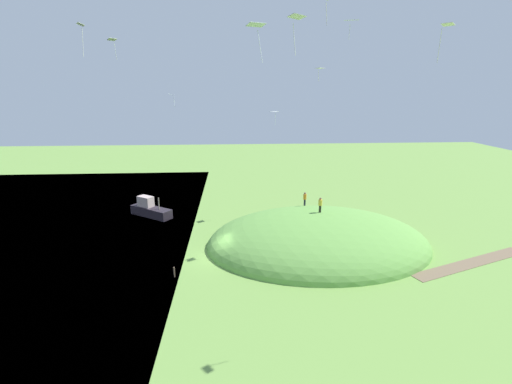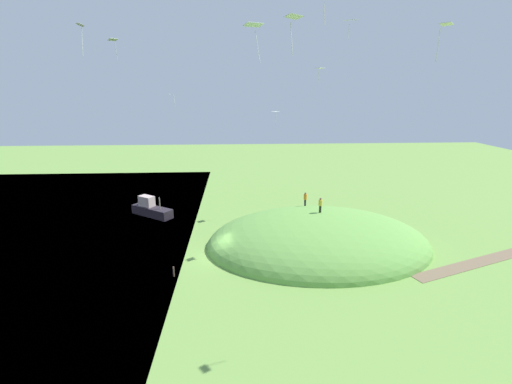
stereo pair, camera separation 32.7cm
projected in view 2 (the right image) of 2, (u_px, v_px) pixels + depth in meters
ground_plane at (218, 257)px, 36.16m from camera, size 160.00×160.00×0.00m
grass_hill at (318, 245)px, 38.97m from camera, size 23.88×17.77×6.97m
dirt_path at (472, 264)px, 34.68m from camera, size 14.18×6.54×0.04m
boat_on_lake at (151, 209)px, 48.08m from camera, size 6.00×4.96×2.76m
person_watching_kites at (320, 203)px, 38.45m from camera, size 0.43×0.43×1.67m
person_on_hilltop at (305, 197)px, 42.67m from camera, size 0.52×0.52×1.66m
kite_0 at (445, 29)px, 19.89m from camera, size 0.73×0.77×2.06m
kite_1 at (294, 18)px, 18.44m from camera, size 0.92×1.14×1.92m
kite_2 at (172, 95)px, 35.76m from camera, size 0.59×0.77×1.26m
kite_3 at (254, 27)px, 19.54m from camera, size 1.15×0.98×2.03m
kite_4 at (320, 69)px, 33.98m from camera, size 1.03×0.99×1.27m
kite_6 at (113, 41)px, 37.43m from camera, size 1.05×1.07×2.11m
kite_7 at (351, 21)px, 25.97m from camera, size 1.19×0.98×1.36m
kite_8 at (275, 112)px, 44.82m from camera, size 1.13×1.05×1.71m
kite_10 at (81, 28)px, 24.71m from camera, size 0.72×0.79×2.16m
mooring_post at (174, 272)px, 32.23m from camera, size 0.14×0.14×0.97m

